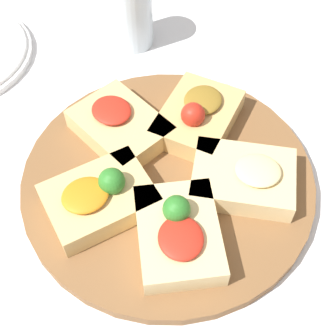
% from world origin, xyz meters
% --- Properties ---
extents(ground_plane, '(3.00, 3.00, 0.00)m').
position_xyz_m(ground_plane, '(0.00, 0.00, 0.00)').
color(ground_plane, white).
extents(serving_board, '(0.39, 0.39, 0.02)m').
position_xyz_m(serving_board, '(0.00, 0.00, 0.01)').
color(serving_board, brown).
rests_on(serving_board, ground_plane).
extents(focaccia_slice_0, '(0.11, 0.14, 0.06)m').
position_xyz_m(focaccia_slice_0, '(-0.01, -0.10, 0.04)').
color(focaccia_slice_0, tan).
rests_on(focaccia_slice_0, serving_board).
extents(focaccia_slice_1, '(0.16, 0.14, 0.04)m').
position_xyz_m(focaccia_slice_1, '(0.09, -0.05, 0.03)').
color(focaccia_slice_1, '#DBB775').
rests_on(focaccia_slice_1, serving_board).
extents(focaccia_slice_2, '(0.16, 0.16, 0.06)m').
position_xyz_m(focaccia_slice_2, '(0.07, 0.07, 0.04)').
color(focaccia_slice_2, '#DBB775').
rests_on(focaccia_slice_2, serving_board).
extents(focaccia_slice_3, '(0.14, 0.16, 0.06)m').
position_xyz_m(focaccia_slice_3, '(-0.04, 0.09, 0.04)').
color(focaccia_slice_3, '#E5C689').
rests_on(focaccia_slice_3, serving_board).
extents(focaccia_slice_4, '(0.14, 0.11, 0.04)m').
position_xyz_m(focaccia_slice_4, '(-0.10, -0.01, 0.03)').
color(focaccia_slice_4, '#E5C689').
rests_on(focaccia_slice_4, serving_board).
extents(water_glass, '(0.07, 0.07, 0.11)m').
position_xyz_m(water_glass, '(0.15, -0.26, 0.05)').
color(water_glass, silver).
rests_on(water_glass, ground_plane).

